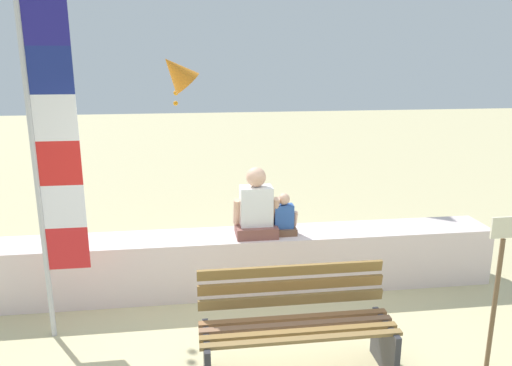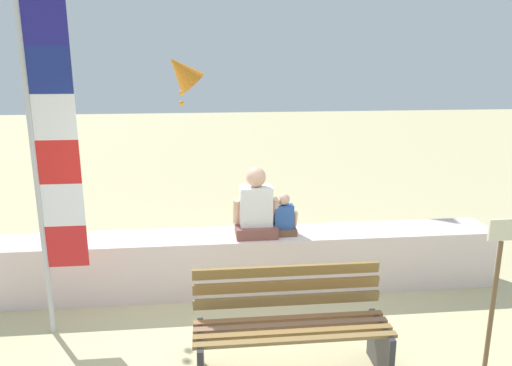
{
  "view_description": "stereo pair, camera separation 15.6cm",
  "coord_description": "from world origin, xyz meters",
  "px_view_note": "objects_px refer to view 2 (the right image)",
  "views": [
    {
      "loc": [
        -0.57,
        -3.94,
        2.66
      ],
      "look_at": [
        0.15,
        1.35,
        1.28
      ],
      "focal_mm": 34.62,
      "sensor_mm": 36.0,
      "label": 1
    },
    {
      "loc": [
        -0.41,
        -3.95,
        2.66
      ],
      "look_at": [
        0.15,
        1.35,
        1.28
      ],
      "focal_mm": 34.62,
      "sensor_mm": 36.0,
      "label": 2
    }
  ],
  "objects_px": {
    "flag_banner": "(49,153)",
    "sign_post": "(495,285)",
    "person_adult": "(256,209)",
    "kite_orange": "(182,71)",
    "park_bench": "(291,327)",
    "person_child": "(284,218)"
  },
  "relations": [
    {
      "from": "park_bench",
      "to": "person_adult",
      "type": "height_order",
      "value": "person_adult"
    },
    {
      "from": "person_adult",
      "to": "sign_post",
      "type": "bearing_deg",
      "value": -43.99
    },
    {
      "from": "person_adult",
      "to": "kite_orange",
      "type": "xyz_separation_m",
      "value": [
        -0.89,
        3.02,
        1.43
      ]
    },
    {
      "from": "park_bench",
      "to": "flag_banner",
      "type": "distance_m",
      "value": 2.65
    },
    {
      "from": "kite_orange",
      "to": "person_child",
      "type": "bearing_deg",
      "value": -68.21
    },
    {
      "from": "flag_banner",
      "to": "sign_post",
      "type": "relative_size",
      "value": 2.26
    },
    {
      "from": "sign_post",
      "to": "person_child",
      "type": "bearing_deg",
      "value": 130.52
    },
    {
      "from": "person_child",
      "to": "kite_orange",
      "type": "relative_size",
      "value": 0.51
    },
    {
      "from": "person_adult",
      "to": "kite_orange",
      "type": "distance_m",
      "value": 3.45
    },
    {
      "from": "person_adult",
      "to": "kite_orange",
      "type": "bearing_deg",
      "value": 106.43
    },
    {
      "from": "park_bench",
      "to": "person_child",
      "type": "relative_size",
      "value": 3.45
    },
    {
      "from": "park_bench",
      "to": "kite_orange",
      "type": "relative_size",
      "value": 1.76
    },
    {
      "from": "person_adult",
      "to": "person_child",
      "type": "height_order",
      "value": "person_adult"
    },
    {
      "from": "park_bench",
      "to": "flag_banner",
      "type": "bearing_deg",
      "value": 157.81
    },
    {
      "from": "person_adult",
      "to": "person_child",
      "type": "bearing_deg",
      "value": 0.07
    },
    {
      "from": "park_bench",
      "to": "flag_banner",
      "type": "height_order",
      "value": "flag_banner"
    },
    {
      "from": "park_bench",
      "to": "person_child",
      "type": "height_order",
      "value": "person_child"
    },
    {
      "from": "kite_orange",
      "to": "sign_post",
      "type": "relative_size",
      "value": 0.68
    },
    {
      "from": "person_adult",
      "to": "sign_post",
      "type": "distance_m",
      "value": 2.52
    },
    {
      "from": "flag_banner",
      "to": "kite_orange",
      "type": "xyz_separation_m",
      "value": [
        1.07,
        3.72,
        0.61
      ]
    },
    {
      "from": "person_adult",
      "to": "person_child",
      "type": "xyz_separation_m",
      "value": [
        0.32,
        0.0,
        -0.12
      ]
    },
    {
      "from": "park_bench",
      "to": "person_child",
      "type": "distance_m",
      "value": 1.63
    }
  ]
}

